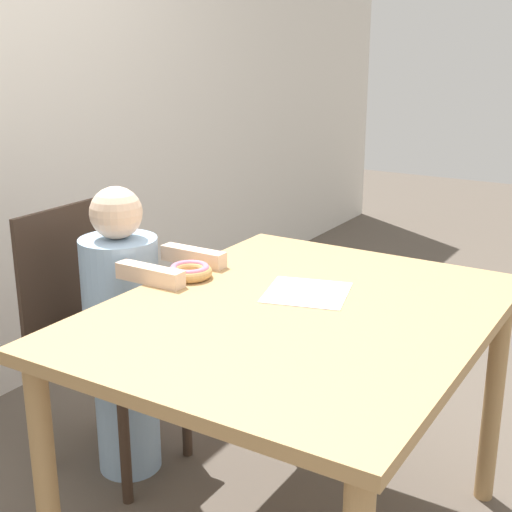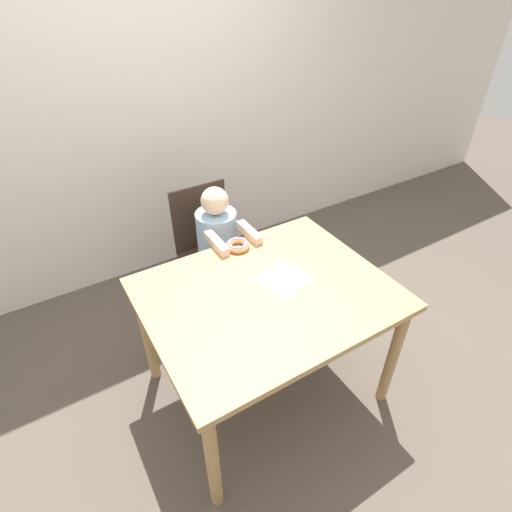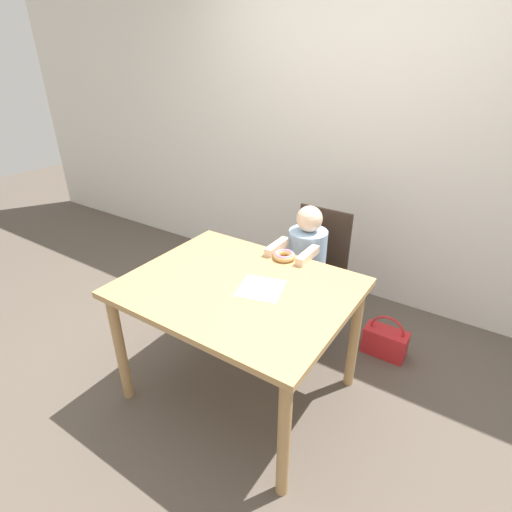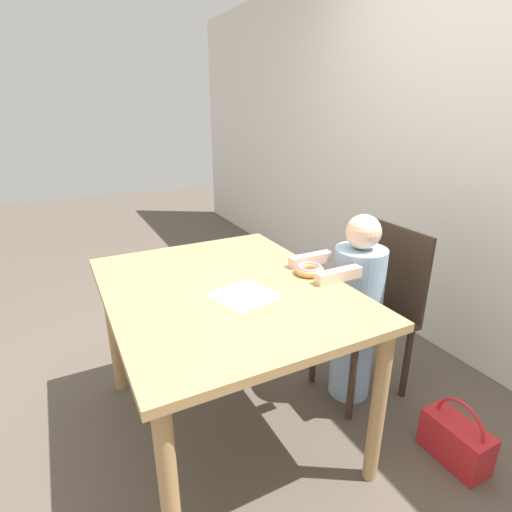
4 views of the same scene
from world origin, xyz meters
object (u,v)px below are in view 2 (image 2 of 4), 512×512
Objects in this scene: child_figure at (219,257)px; chair at (211,252)px; donut at (238,245)px; handbag at (278,267)px.

chair is at bearing 90.00° from child_figure.
donut is (-0.01, -0.29, 0.28)m from child_figure.
donut reaches higher than handbag.
handbag is (0.58, -0.00, -0.36)m from chair.
chair is 6.69× the size of donut.
child_figure is at bearing -167.55° from handbag.
child_figure is at bearing 87.82° from donut.
chair is 0.14m from child_figure.
donut is at bearing -144.53° from handbag.
chair is 0.68m from handbag.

